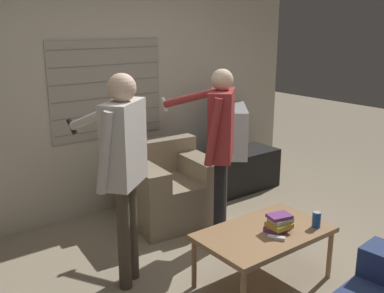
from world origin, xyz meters
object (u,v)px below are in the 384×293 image
(armchair_beige, at_px, (169,188))
(book_stack, at_px, (279,223))
(coffee_table, at_px, (264,236))
(soda_can, at_px, (316,220))
(person_left_standing, at_px, (123,155))
(person_right_standing, at_px, (220,136))
(spare_remote, at_px, (276,238))
(tv, at_px, (237,130))

(armchair_beige, bearing_deg, book_stack, 95.33)
(coffee_table, height_order, soda_can, soda_can)
(armchair_beige, height_order, person_left_standing, person_left_standing)
(person_right_standing, relative_size, book_stack, 7.91)
(person_right_standing, height_order, spare_remote, person_right_standing)
(coffee_table, height_order, person_right_standing, person_right_standing)
(armchair_beige, height_order, coffee_table, armchair_beige)
(book_stack, bearing_deg, soda_can, -23.94)
(spare_remote, bearing_deg, armchair_beige, 51.47)
(armchair_beige, height_order, person_right_standing, person_right_standing)
(armchair_beige, height_order, spare_remote, armchair_beige)
(armchair_beige, relative_size, coffee_table, 0.91)
(armchair_beige, relative_size, person_right_standing, 0.58)
(coffee_table, bearing_deg, armchair_beige, 86.24)
(book_stack, bearing_deg, spare_remote, -144.68)
(coffee_table, distance_m, book_stack, 0.15)
(armchair_beige, relative_size, book_stack, 4.58)
(soda_can, bearing_deg, tv, 65.14)
(person_left_standing, height_order, soda_can, person_left_standing)
(person_right_standing, bearing_deg, tv, -3.13)
(coffee_table, relative_size, book_stack, 5.04)
(person_right_standing, distance_m, book_stack, 0.97)
(person_left_standing, xyz_separation_m, spare_remote, (0.81, -0.80, -0.59))
(coffee_table, bearing_deg, soda_can, -27.97)
(person_right_standing, bearing_deg, spare_remote, -146.84)
(person_right_standing, bearing_deg, person_left_standing, 141.40)
(person_left_standing, bearing_deg, coffee_table, -76.33)
(coffee_table, height_order, book_stack, book_stack)
(person_right_standing, xyz_separation_m, spare_remote, (-0.21, -0.90, -0.57))
(person_right_standing, height_order, book_stack, person_right_standing)
(tv, height_order, soda_can, tv)
(book_stack, height_order, soda_can, book_stack)
(person_left_standing, relative_size, person_right_standing, 1.02)
(person_left_standing, relative_size, book_stack, 8.10)
(tv, height_order, person_left_standing, person_left_standing)
(person_right_standing, xyz_separation_m, soda_can, (0.19, -0.94, -0.52))
(coffee_table, distance_m, person_left_standing, 1.25)
(book_stack, distance_m, soda_can, 0.31)
(person_right_standing, bearing_deg, armchair_beige, 52.67)
(person_left_standing, height_order, person_right_standing, person_left_standing)
(soda_can, bearing_deg, coffee_table, 152.03)
(person_left_standing, bearing_deg, soda_can, -73.61)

